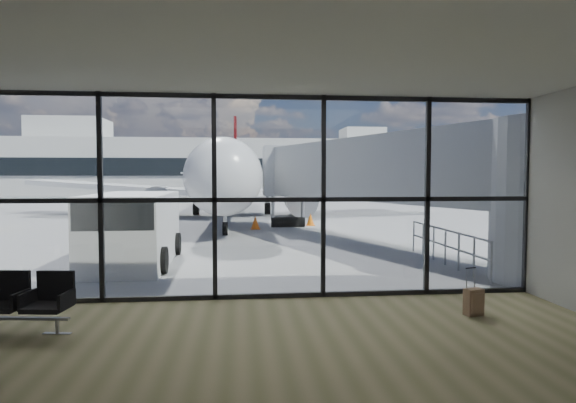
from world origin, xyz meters
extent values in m
plane|color=slate|center=(0.00, 40.00, 0.00)|extent=(220.00, 220.00, 0.00)
cube|color=brown|center=(0.00, -4.00, 0.01)|extent=(12.00, 8.00, 0.01)
cube|color=silver|center=(0.00, -4.00, 4.50)|extent=(12.00, 8.00, 0.02)
cube|color=beige|center=(0.00, -8.00, 2.25)|extent=(12.00, 0.02, 4.50)
cube|color=white|center=(0.00, 0.00, 2.25)|extent=(12.00, 0.04, 4.50)
cube|color=black|center=(0.00, 0.00, 0.06)|extent=(12.00, 0.12, 0.10)
cube|color=black|center=(0.00, 0.00, 2.20)|extent=(12.00, 0.12, 0.10)
cube|color=black|center=(0.00, 0.00, 4.44)|extent=(12.00, 0.12, 0.10)
cube|color=black|center=(-3.60, 0.00, 2.25)|extent=(0.10, 0.12, 4.50)
cube|color=black|center=(-1.20, 0.00, 2.25)|extent=(0.10, 0.12, 4.50)
cube|color=black|center=(1.20, 0.00, 2.25)|extent=(0.10, 0.12, 4.50)
cube|color=black|center=(3.60, 0.00, 2.25)|extent=(0.10, 0.12, 4.50)
cube|color=black|center=(6.00, 0.00, 2.25)|extent=(0.10, 0.12, 4.50)
cylinder|color=#9FA1A4|center=(7.20, 1.00, 2.10)|extent=(2.80, 2.80, 4.20)
cube|color=#9FA1A4|center=(4.55, 8.00, 3.00)|extent=(7.45, 14.81, 2.40)
cube|color=#9FA1A4|center=(1.90, 15.00, 3.00)|extent=(2.60, 2.20, 2.60)
cylinder|color=gray|center=(1.10, 15.00, 0.90)|extent=(0.20, 0.20, 1.80)
cylinder|color=gray|center=(2.70, 15.00, 0.90)|extent=(0.20, 0.20, 1.80)
cylinder|color=black|center=(1.90, 15.00, 0.25)|extent=(1.80, 0.56, 0.56)
cylinder|color=gray|center=(5.60, 0.80, 0.55)|extent=(0.06, 0.06, 1.10)
cylinder|color=gray|center=(5.60, 1.70, 0.55)|extent=(0.06, 0.06, 1.10)
cylinder|color=gray|center=(5.60, 2.60, 0.55)|extent=(0.06, 0.06, 1.10)
cylinder|color=gray|center=(5.60, 3.50, 0.55)|extent=(0.06, 0.06, 1.10)
cylinder|color=gray|center=(5.60, 4.40, 0.55)|extent=(0.06, 0.06, 1.10)
cylinder|color=gray|center=(5.60, 5.30, 0.55)|extent=(0.06, 0.06, 1.10)
cylinder|color=gray|center=(5.60, 6.20, 0.55)|extent=(0.06, 0.06, 1.10)
cylinder|color=gray|center=(5.60, 3.50, 1.08)|extent=(0.06, 5.40, 0.06)
cylinder|color=gray|center=(5.60, 3.50, 0.60)|extent=(0.06, 5.40, 0.06)
cube|color=#AAAAA6|center=(0.00, 62.00, 4.00)|extent=(80.00, 12.00, 8.00)
cube|color=black|center=(0.00, 55.90, 4.00)|extent=(80.00, 0.20, 2.40)
cube|color=#AAAAA6|center=(-25.00, 62.00, 9.50)|extent=(10.00, 8.00, 3.00)
cube|color=#AAAAA6|center=(18.00, 62.00, 9.00)|extent=(6.00, 6.00, 2.00)
cylinder|color=#382619|center=(-39.00, 72.00, 1.53)|extent=(0.50, 0.50, 3.06)
sphere|color=#1A3113|center=(-39.00, 72.00, 5.27)|extent=(5.61, 5.61, 5.61)
cylinder|color=#382619|center=(-33.00, 72.00, 1.71)|extent=(0.50, 0.50, 3.42)
sphere|color=#1A3113|center=(-33.00, 72.00, 5.89)|extent=(6.27, 6.27, 6.27)
cylinder|color=#382619|center=(-27.00, 72.00, 1.35)|extent=(0.50, 0.50, 2.70)
sphere|color=#1A3113|center=(-27.00, 72.00, 4.65)|extent=(4.95, 4.95, 4.95)
cylinder|color=#382619|center=(-21.00, 72.00, 1.53)|extent=(0.50, 0.50, 3.06)
sphere|color=#1A3113|center=(-21.00, 72.00, 5.27)|extent=(5.61, 5.61, 5.61)
cylinder|color=#382619|center=(-15.00, 72.00, 1.71)|extent=(0.50, 0.50, 3.42)
sphere|color=#1A3113|center=(-15.00, 72.00, 5.89)|extent=(6.27, 6.27, 6.27)
cube|color=gray|center=(-4.74, -1.94, 0.27)|extent=(2.34, 0.40, 0.04)
cube|color=black|center=(-4.74, -1.94, 0.47)|extent=(0.74, 0.70, 0.09)
cube|color=black|center=(-4.70, -1.65, 0.75)|extent=(0.67, 0.16, 0.59)
cube|color=black|center=(-3.95, -2.05, 0.47)|extent=(0.74, 0.70, 0.09)
cube|color=black|center=(-3.91, -1.75, 0.75)|extent=(0.67, 0.16, 0.59)
cylinder|color=gray|center=(-3.79, -2.07, 0.13)|extent=(0.06, 0.06, 0.27)
cube|color=brown|center=(3.86, -1.75, 0.28)|extent=(0.38, 0.29, 0.52)
cube|color=brown|center=(3.89, -1.86, 0.28)|extent=(0.29, 0.11, 0.38)
cylinder|color=gray|center=(3.75, -1.68, 0.72)|extent=(0.02, 0.02, 0.43)
cylinder|color=gray|center=(3.93, -1.64, 0.72)|extent=(0.02, 0.02, 0.43)
cube|color=black|center=(3.84, -1.66, 0.93)|extent=(0.23, 0.08, 0.02)
cylinder|color=black|center=(3.75, -1.68, 0.03)|extent=(0.04, 0.06, 0.06)
cylinder|color=black|center=(3.93, -1.64, 0.03)|extent=(0.04, 0.06, 0.06)
cylinder|color=silver|center=(-1.23, 23.32, 2.70)|extent=(3.58, 27.05, 3.33)
sphere|color=silver|center=(-1.35, 9.81, 2.70)|extent=(3.33, 3.33, 3.33)
cone|color=silver|center=(-1.09, 39.09, 2.97)|extent=(3.38, 5.44, 3.33)
cube|color=black|center=(-1.35, 10.35, 3.15)|extent=(1.99, 1.10, 0.45)
cube|color=silver|center=(-8.88, 24.29, 1.94)|extent=(13.79, 7.20, 1.07)
cylinder|color=black|center=(-5.93, 22.46, 1.04)|extent=(1.92, 3.08, 1.89)
cube|color=silver|center=(-3.98, 38.66, 3.06)|extent=(5.19, 2.66, 0.16)
cube|color=silver|center=(6.43, 24.16, 1.94)|extent=(13.81, 6.98, 1.07)
cylinder|color=black|center=(3.44, 22.38, 1.04)|extent=(1.92, 3.08, 1.89)
cube|color=silver|center=(1.79, 38.61, 3.06)|extent=(5.18, 2.58, 0.16)
cube|color=#540C0E|center=(-1.09, 39.09, 5.95)|extent=(0.30, 3.43, 5.41)
cylinder|color=gray|center=(-1.34, 11.61, 0.63)|extent=(0.18, 0.18, 1.26)
cylinder|color=black|center=(-1.34, 11.61, 0.32)|extent=(0.23, 0.63, 0.63)
cylinder|color=black|center=(-3.75, 23.80, 0.41)|extent=(0.41, 0.87, 0.86)
cylinder|color=black|center=(1.29, 23.75, 0.41)|extent=(0.41, 0.87, 0.86)
cube|color=silver|center=(-3.93, 4.61, 1.09)|extent=(2.24, 5.05, 2.19)
cube|color=black|center=(-3.91, 2.75, 1.69)|extent=(2.09, 1.34, 0.76)
cylinder|color=black|center=(-5.00, 2.95, 0.38)|extent=(0.28, 0.77, 0.76)
cylinder|color=black|center=(-2.82, 2.98, 0.38)|extent=(0.28, 0.77, 0.76)
cylinder|color=black|center=(-5.04, 6.23, 0.38)|extent=(0.28, 0.77, 0.76)
cylinder|color=black|center=(-2.85, 6.26, 0.38)|extent=(0.28, 0.77, 0.76)
cube|color=black|center=(-6.42, 15.89, 0.52)|extent=(1.57, 2.95, 0.95)
cube|color=black|center=(-6.52, 17.02, 1.23)|extent=(1.34, 2.46, 0.98)
cylinder|color=black|center=(-7.00, 14.88, 0.24)|extent=(0.23, 0.49, 0.47)
cylinder|color=black|center=(-5.68, 15.00, 0.24)|extent=(0.23, 0.49, 0.47)
cylinder|color=black|center=(-7.17, 16.78, 0.24)|extent=(0.23, 0.49, 0.47)
cylinder|color=black|center=(-5.84, 16.89, 0.24)|extent=(0.23, 0.49, 0.47)
cube|color=#DE570B|center=(0.13, 14.09, 0.02)|extent=(0.48, 0.48, 0.03)
cone|color=#DE570B|center=(0.13, 14.09, 0.34)|extent=(0.46, 0.46, 0.69)
cube|color=orange|center=(3.21, 15.63, 0.02)|extent=(0.48, 0.48, 0.03)
cone|color=orange|center=(3.21, 15.63, 0.34)|extent=(0.45, 0.45, 0.68)
camera|label=1|loc=(-0.64, -10.57, 2.71)|focal=30.00mm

